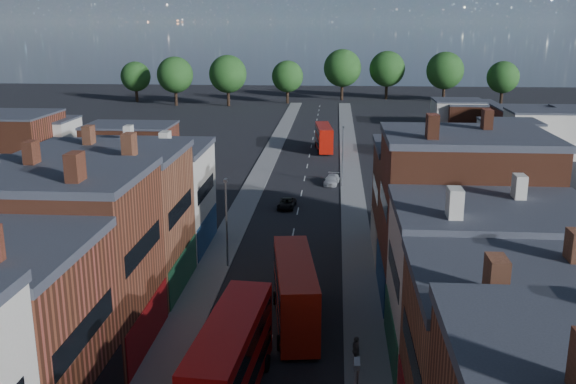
% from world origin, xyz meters
% --- Properties ---
extents(pavement_west, '(3.00, 200.00, 0.12)m').
position_xyz_m(pavement_west, '(-6.50, 50.00, 0.06)').
color(pavement_west, gray).
rests_on(pavement_west, ground).
extents(pavement_east, '(3.00, 200.00, 0.12)m').
position_xyz_m(pavement_east, '(6.50, 50.00, 0.06)').
color(pavement_east, gray).
rests_on(pavement_east, ground).
extents(lamp_post_2, '(0.25, 0.70, 8.12)m').
position_xyz_m(lamp_post_2, '(-5.20, 30.00, 4.70)').
color(lamp_post_2, slate).
rests_on(lamp_post_2, ground).
extents(lamp_post_3, '(0.25, 0.70, 8.12)m').
position_xyz_m(lamp_post_3, '(5.20, 60.00, 4.70)').
color(lamp_post_3, slate).
rests_on(lamp_post_3, ground).
extents(bus_0, '(3.64, 11.94, 5.08)m').
position_xyz_m(bus_0, '(-1.50, 9.10, 2.74)').
color(bus_0, '#B00B0A').
rests_on(bus_0, ground).
extents(bus_1, '(4.03, 11.51, 4.87)m').
position_xyz_m(bus_1, '(1.50, 19.22, 2.63)').
color(bus_1, '#A91709').
rests_on(bus_1, ground).
extents(bus_2, '(3.30, 10.17, 4.31)m').
position_xyz_m(bus_2, '(2.24, 84.41, 2.33)').
color(bus_2, '#A81107').
rests_on(bus_2, ground).
extents(car_1, '(1.62, 4.03, 1.30)m').
position_xyz_m(car_1, '(1.52, 16.48, 0.65)').
color(car_1, navy).
rests_on(car_1, ground).
extents(car_2, '(2.19, 4.25, 1.15)m').
position_xyz_m(car_2, '(-1.38, 49.11, 0.57)').
color(car_2, black).
rests_on(car_2, ground).
extents(car_3, '(2.32, 4.58, 1.27)m').
position_xyz_m(car_3, '(3.80, 61.02, 0.64)').
color(car_3, silver).
rests_on(car_3, ground).
extents(ped_3, '(0.81, 1.23, 1.94)m').
position_xyz_m(ped_3, '(5.74, 13.72, 1.09)').
color(ped_3, '#635B55').
rests_on(ped_3, pavement_east).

